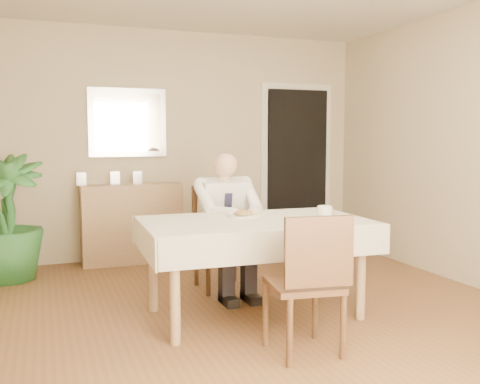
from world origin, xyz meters
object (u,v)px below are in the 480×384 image
object	(u,v)px
seated_man	(229,217)
dining_table	(255,230)
chair_near	(310,277)
chair_far	(219,230)
potted_palm	(7,218)
sideboard	(132,223)
coffee_mug	(325,212)

from	to	relation	value
seated_man	dining_table	bearing A→B (deg)	-90.00
chair_near	chair_far	bearing A→B (deg)	98.76
chair_near	potted_palm	distance (m)	3.25
chair_far	chair_near	bearing A→B (deg)	-87.32
sideboard	dining_table	bearing A→B (deg)	-74.52
dining_table	chair_far	xyz separation A→B (m)	(0.00, 0.88, -0.14)
potted_palm	dining_table	bearing A→B (deg)	-44.14
seated_man	potted_palm	distance (m)	2.21
sideboard	potted_palm	size ratio (longest dim) A/B	0.89
chair_far	coffee_mug	bearing A→B (deg)	-59.74
dining_table	coffee_mug	size ratio (longest dim) A/B	14.25
chair_near	dining_table	bearing A→B (deg)	99.51
chair_far	seated_man	world-z (taller)	seated_man
chair_near	potted_palm	world-z (taller)	potted_palm
sideboard	seated_man	bearing A→B (deg)	-69.06
dining_table	seated_man	size ratio (longest dim) A/B	1.40
coffee_mug	sideboard	bearing A→B (deg)	116.66
chair_near	sideboard	world-z (taller)	chair_near
dining_table	chair_near	world-z (taller)	chair_near
chair_far	potted_palm	xyz separation A→B (m)	(-1.85, 0.91, 0.08)
chair_far	seated_man	distance (m)	0.33
dining_table	sideboard	bearing A→B (deg)	107.55
dining_table	chair_far	world-z (taller)	chair_far
sideboard	chair_far	bearing A→B (deg)	-64.78
seated_man	potted_palm	size ratio (longest dim) A/B	1.02
dining_table	seated_man	world-z (taller)	seated_man
chair_far	coffee_mug	world-z (taller)	chair_far
seated_man	sideboard	size ratio (longest dim) A/B	1.15
sideboard	chair_near	bearing A→B (deg)	-78.43
chair_near	sideboard	bearing A→B (deg)	109.71
chair_near	seated_man	size ratio (longest dim) A/B	0.73
chair_far	sideboard	distance (m)	1.41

